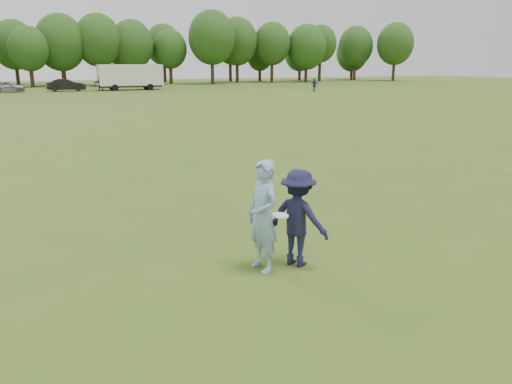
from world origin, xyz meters
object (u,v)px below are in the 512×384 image
(thrower, at_px, (263,216))
(car_e, at_px, (6,87))
(player_far_b, at_px, (314,85))
(player_far_d, at_px, (101,83))
(defender, at_px, (298,218))
(cargo_trailer, at_px, (130,76))
(car_f, at_px, (66,85))
(field_cone, at_px, (242,91))

(thrower, distance_m, car_e, 59.81)
(player_far_b, xyz_separation_m, car_e, (-34.17, 13.17, -0.09))
(player_far_d, bearing_deg, defender, -102.78)
(car_e, distance_m, cargo_trailer, 14.44)
(player_far_b, relative_size, car_f, 0.34)
(defender, bearing_deg, player_far_d, -37.61)
(thrower, bearing_deg, defender, 77.68)
(car_f, bearing_deg, player_far_b, -113.88)
(defender, height_order, player_far_b, defender)
(defender, xyz_separation_m, car_f, (0.91, 59.57, -0.10))
(defender, xyz_separation_m, player_far_b, (28.46, 46.47, -0.07))
(defender, relative_size, car_f, 0.37)
(car_e, bearing_deg, car_f, -96.25)
(thrower, bearing_deg, player_far_d, 165.70)
(thrower, xyz_separation_m, car_f, (1.57, 59.53, -0.20))
(car_e, xyz_separation_m, car_f, (6.63, -0.07, 0.06))
(car_f, distance_m, cargo_trailer, 7.85)
(cargo_trailer, bearing_deg, defender, -98.37)
(player_far_b, bearing_deg, car_f, -134.48)
(field_cone, relative_size, cargo_trailer, 0.03)
(thrower, height_order, field_cone, thrower)
(player_far_b, distance_m, cargo_trailer, 23.43)
(player_far_b, xyz_separation_m, field_cone, (-8.68, 2.09, -0.63))
(car_f, relative_size, field_cone, 15.22)
(car_f, bearing_deg, player_far_d, -105.81)
(thrower, xyz_separation_m, player_far_b, (29.11, 46.43, -0.17))
(thrower, distance_m, cargo_trailer, 59.67)
(car_f, bearing_deg, field_cone, -118.72)
(player_far_d, height_order, cargo_trailer, cargo_trailer)
(defender, height_order, car_e, defender)
(cargo_trailer, bearing_deg, thrower, -98.99)
(thrower, xyz_separation_m, field_cone, (20.43, 48.52, -0.80))
(field_cone, bearing_deg, thrower, -112.84)
(car_e, height_order, cargo_trailer, cargo_trailer)
(player_far_d, bearing_deg, thrower, -103.42)
(thrower, relative_size, defender, 1.12)
(player_far_b, distance_m, field_cone, 8.95)
(thrower, relative_size, field_cone, 6.33)
(car_f, bearing_deg, thrower, -179.95)
(defender, distance_m, car_e, 59.91)
(thrower, relative_size, cargo_trailer, 0.21)
(defender, relative_size, player_far_d, 0.90)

